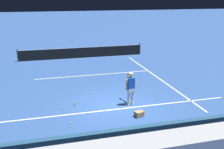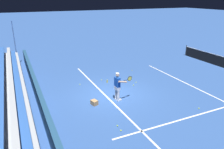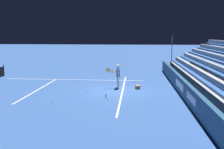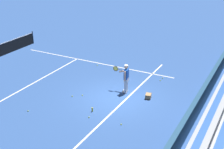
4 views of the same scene
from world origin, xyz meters
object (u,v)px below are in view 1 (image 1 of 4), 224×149
object	(u,v)px
ball_box_cardboard	(139,114)
tennis_ball_stray_back	(43,89)
tennis_ball_far_right	(185,108)
tennis_ball_on_baseline	(86,91)
tennis_ball_far_left	(71,123)
tennis_ball_toward_net	(193,107)
tennis_ball_by_box	(153,79)
tennis_player	(131,88)
tennis_net	(82,52)
tennis_ball_midcourt	(94,93)
tennis_ball_near_player	(63,108)
water_bottle	(75,104)

from	to	relation	value
ball_box_cardboard	tennis_ball_stray_back	world-z (taller)	ball_box_cardboard
tennis_ball_far_right	tennis_ball_on_baseline	distance (m)	5.72
tennis_ball_far_left	tennis_ball_toward_net	bearing A→B (deg)	0.70
tennis_ball_far_left	tennis_ball_toward_net	xyz separation A→B (m)	(6.13, 0.07, 0.00)
tennis_ball_far_left	tennis_ball_by_box	size ratio (longest dim) A/B	1.00
tennis_player	tennis_ball_toward_net	world-z (taller)	tennis_player
ball_box_cardboard	tennis_ball_far_right	xyz separation A→B (m)	(2.54, 0.21, -0.10)
ball_box_cardboard	tennis_net	bearing A→B (deg)	93.40
tennis_ball_by_box	tennis_ball_toward_net	world-z (taller)	same
tennis_ball_midcourt	tennis_ball_by_box	bearing A→B (deg)	20.11
tennis_ball_on_baseline	tennis_net	bearing A→B (deg)	82.63
tennis_ball_by_box	tennis_net	bearing A→B (deg)	116.12
tennis_ball_on_baseline	tennis_ball_stray_back	world-z (taller)	same
tennis_ball_near_player	ball_box_cardboard	bearing A→B (deg)	-28.57
tennis_ball_on_baseline	tennis_ball_toward_net	size ratio (longest dim) A/B	1.00
tennis_player	tennis_net	world-z (taller)	tennis_player
tennis_player	tennis_ball_midcourt	world-z (taller)	tennis_player
tennis_player	tennis_ball_toward_net	xyz separation A→B (m)	(2.89, -1.26, -0.86)
tennis_ball_far_left	water_bottle	distance (m)	1.94
tennis_ball_by_box	tennis_ball_toward_net	size ratio (longest dim) A/B	1.00
tennis_ball_near_player	tennis_ball_on_baseline	distance (m)	2.53
tennis_ball_on_baseline	tennis_player	bearing A→B (deg)	-51.57
water_bottle	tennis_ball_midcourt	bearing A→B (deg)	48.73
tennis_ball_stray_back	tennis_ball_by_box	xyz separation A→B (m)	(7.21, 0.09, 0.00)
tennis_net	tennis_ball_by_box	bearing A→B (deg)	-63.88
tennis_ball_midcourt	tennis_ball_far_left	distance (m)	3.72
tennis_ball_near_player	tennis_ball_far_left	xyz separation A→B (m)	(0.18, -1.71, 0.00)
tennis_ball_stray_back	tennis_ball_midcourt	bearing A→B (deg)	-28.26
tennis_player	ball_box_cardboard	bearing A→B (deg)	-92.59
tennis_ball_far_right	ball_box_cardboard	bearing A→B (deg)	-175.17
tennis_ball_far_right	tennis_ball_far_left	bearing A→B (deg)	-179.01
tennis_ball_far_right	water_bottle	size ratio (longest dim) A/B	0.30
tennis_player	tennis_ball_far_right	bearing A→B (deg)	-26.52
tennis_ball_by_box	tennis_ball_far_left	bearing A→B (deg)	-141.00
tennis_ball_near_player	tennis_ball_on_baseline	xyz separation A→B (m)	(1.49, 2.05, 0.00)
tennis_ball_midcourt	tennis_net	size ratio (longest dim) A/B	0.01
tennis_ball_on_baseline	ball_box_cardboard	bearing A→B (deg)	-64.38
tennis_ball_near_player	tennis_ball_toward_net	xyz separation A→B (m)	(6.31, -1.63, 0.00)
ball_box_cardboard	tennis_ball_far_left	xyz separation A→B (m)	(-3.17, 0.12, -0.10)
tennis_ball_stray_back	tennis_player	bearing A→B (deg)	-38.72
tennis_ball_stray_back	tennis_ball_toward_net	size ratio (longest dim) A/B	1.00
ball_box_cardboard	tennis_ball_far_left	bearing A→B (deg)	177.91
tennis_ball_on_baseline	water_bottle	bearing A→B (deg)	-115.18
tennis_ball_far_right	tennis_ball_midcourt	xyz separation A→B (m)	(-4.02, 3.22, 0.00)
tennis_ball_midcourt	tennis_ball_by_box	size ratio (longest dim) A/B	1.00
ball_box_cardboard	tennis_ball_toward_net	size ratio (longest dim) A/B	6.06
tennis_ball_by_box	tennis_net	size ratio (longest dim) A/B	0.01
tennis_ball_midcourt	tennis_ball_stray_back	size ratio (longest dim) A/B	1.00
tennis_player	tennis_ball_far_left	bearing A→B (deg)	-157.64
tennis_ball_toward_net	tennis_player	bearing A→B (deg)	156.48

